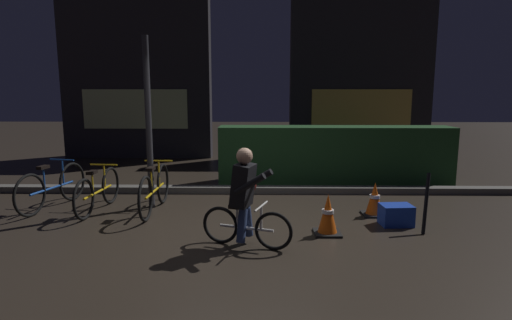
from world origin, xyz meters
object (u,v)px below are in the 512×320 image
parked_bike_center_left (155,190)px  traffic_cone_far (375,200)px  traffic_cone_near (328,215)px  blue_crate (396,215)px  parked_bike_leftmost (52,187)px  closed_umbrella (426,203)px  street_post (149,124)px  parked_bike_left_mid (98,191)px  cyclist (245,197)px

parked_bike_center_left → traffic_cone_far: (3.47, -0.16, -0.11)m
traffic_cone_near → blue_crate: bearing=20.9°
parked_bike_leftmost → traffic_cone_far: bearing=-81.5°
traffic_cone_near → traffic_cone_far: size_ratio=1.06×
closed_umbrella → parked_bike_center_left: bearing=102.7°
traffic_cone_far → blue_crate: (0.19, -0.48, -0.10)m
traffic_cone_far → closed_umbrella: size_ratio=0.61×
street_post → parked_bike_center_left: street_post is taller
parked_bike_left_mid → blue_crate: bearing=-93.9°
parked_bike_leftmost → traffic_cone_far: 5.22m
traffic_cone_near → closed_umbrella: bearing=6.3°
blue_crate → closed_umbrella: size_ratio=0.52×
parked_bike_left_mid → cyclist: (2.43, -1.49, 0.30)m
traffic_cone_near → traffic_cone_far: traffic_cone_near is taller
traffic_cone_near → cyclist: (-1.10, -0.45, 0.36)m
parked_bike_left_mid → parked_bike_center_left: bearing=-86.3°
traffic_cone_far → traffic_cone_near: bearing=-134.4°
blue_crate → cyclist: (-2.15, -0.85, 0.48)m
blue_crate → street_post: bearing=166.6°
parked_bike_leftmost → parked_bike_center_left: parked_bike_center_left is taller
street_post → cyclist: (1.64, -1.75, -0.76)m
street_post → closed_umbrella: street_post is taller
parked_bike_left_mid → cyclist: bearing=-117.5°
street_post → parked_bike_leftmost: street_post is taller
parked_bike_leftmost → parked_bike_left_mid: bearing=-89.6°
street_post → traffic_cone_near: (2.74, -1.30, -1.13)m
street_post → cyclist: 2.52m
parked_bike_center_left → parked_bike_left_mid: bearing=90.5°
street_post → cyclist: street_post is taller
traffic_cone_far → closed_umbrella: closed_umbrella is taller
traffic_cone_near → cyclist: size_ratio=0.44×
parked_bike_left_mid → blue_crate: parked_bike_left_mid is taller
blue_crate → closed_umbrella: (0.32, -0.25, 0.25)m
parked_bike_center_left → blue_crate: size_ratio=3.90×
cyclist → closed_umbrella: (2.47, 0.60, -0.23)m
cyclist → parked_bike_leftmost: bearing=171.3°
parked_bike_leftmost → parked_bike_center_left: size_ratio=0.96×
traffic_cone_near → closed_umbrella: (1.37, 0.15, 0.13)m
street_post → parked_bike_left_mid: bearing=-162.0°
traffic_cone_near → blue_crate: 1.13m
blue_crate → cyclist: cyclist is taller
street_post → blue_crate: bearing=-13.4°
street_post → parked_bike_leftmost: (-1.61, -0.09, -1.04)m
parked_bike_left_mid → cyclist: 2.87m
street_post → traffic_cone_near: street_post is taller
traffic_cone_far → blue_crate: bearing=-68.5°
parked_bike_leftmost → blue_crate: 5.47m
blue_crate → traffic_cone_far: bearing=111.5°
traffic_cone_near → blue_crate: size_ratio=1.26×
parked_bike_left_mid → traffic_cone_far: 4.39m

